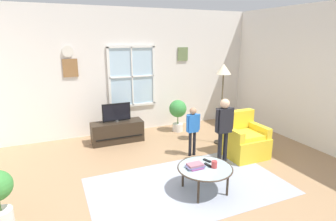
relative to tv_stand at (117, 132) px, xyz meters
The scene contains 15 objects.
ground_plane 2.54m from the tv_stand, 75.04° to the right, with size 6.85×6.78×0.02m, color #9E7A56.
back_wall 1.58m from the tv_stand, 47.38° to the left, with size 6.25×0.17×3.00m.
area_rug 2.45m from the tv_stand, 76.07° to the right, with size 3.12×1.84×0.01m, color #999EAD.
tv_stand is the anchor object (origin of this frame).
television 0.46m from the tv_stand, 90.00° to the right, with size 0.63×0.08×0.43m.
armchair 2.77m from the tv_stand, 38.98° to the right, with size 0.76×0.74×0.87m.
coffee_table 2.70m from the tv_stand, 73.86° to the right, with size 0.85×0.85×0.41m.
book_stack 2.62m from the tv_stand, 76.60° to the right, with size 0.28×0.20×0.07m.
cup 2.80m from the tv_stand, 71.77° to the right, with size 0.09×0.09×0.11m, color #BF3F3F.
remote_near_books 2.69m from the tv_stand, 72.20° to the right, with size 0.04×0.14×0.02m, color black.
remote_near_cup 2.58m from the tv_stand, 69.74° to the right, with size 0.04×0.14×0.02m, color black.
person_blue_shirt 1.85m from the tv_stand, 48.18° to the right, with size 0.30×0.14×1.00m.
person_black_shirt 2.52m from the tv_stand, 51.59° to the right, with size 0.38×0.17×1.27m.
potted_plant_by_window 1.61m from the tv_stand, ahead, with size 0.44×0.44×0.81m.
floor_lamp 2.65m from the tv_stand, 25.41° to the right, with size 0.32×0.32×1.78m.
Camera 1 is at (-1.93, -3.40, 2.32)m, focal length 29.20 mm.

